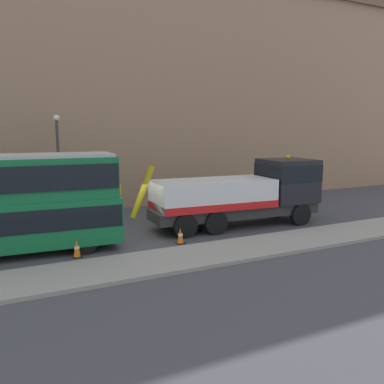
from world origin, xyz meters
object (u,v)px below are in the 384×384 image
at_px(traffic_cone_midway, 180,236).
at_px(recovery_tow_truck, 244,193).
at_px(street_lamp, 58,158).
at_px(traffic_cone_near_bus, 77,249).

bearing_deg(traffic_cone_midway, recovery_tow_truck, 20.29).
bearing_deg(street_lamp, traffic_cone_near_bus, -94.96).
height_order(traffic_cone_near_bus, traffic_cone_midway, same).
relative_size(recovery_tow_truck, traffic_cone_midway, 14.18).
xyz_separation_m(recovery_tow_truck, traffic_cone_midway, (-4.47, -1.65, -1.42)).
relative_size(traffic_cone_midway, street_lamp, 0.12).
xyz_separation_m(traffic_cone_near_bus, traffic_cone_midway, (4.52, -0.07, 0.00)).
relative_size(traffic_cone_near_bus, street_lamp, 0.12).
bearing_deg(traffic_cone_midway, street_lamp, 116.75).
distance_m(recovery_tow_truck, traffic_cone_near_bus, 9.24).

